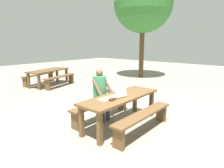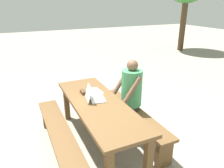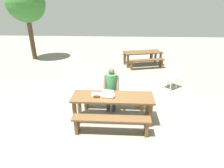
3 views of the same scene
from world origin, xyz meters
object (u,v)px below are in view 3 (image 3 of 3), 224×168
object	(u,v)px
tree_right	(26,4)
person_seated	(111,86)
laptop	(108,95)
plastic_chair	(172,76)
picnic_table_mid	(143,54)
small_pouch	(97,96)
picnic_table_front	(113,100)

from	to	relation	value
tree_right	person_seated	bearing A→B (deg)	-48.36
laptop	person_seated	world-z (taller)	person_seated
person_seated	plastic_chair	xyz separation A→B (m)	(2.22, 1.75, -0.30)
picnic_table_mid	tree_right	distance (m)	6.85
person_seated	picnic_table_mid	world-z (taller)	person_seated
small_pouch	tree_right	world-z (taller)	tree_right
person_seated	picnic_table_mid	bearing A→B (deg)	73.54
small_pouch	laptop	bearing A→B (deg)	12.36
picnic_table_front	laptop	world-z (taller)	laptop
small_pouch	plastic_chair	world-z (taller)	plastic_chair
person_seated	plastic_chair	distance (m)	2.84
picnic_table_mid	plastic_chair	bearing A→B (deg)	-88.98
tree_right	small_pouch	bearing A→B (deg)	-53.65
laptop	picnic_table_mid	xyz separation A→B (m)	(1.42, 5.28, -0.16)
picnic_table_mid	person_seated	bearing A→B (deg)	-121.51
laptop	plastic_chair	bearing A→B (deg)	-124.02
plastic_chair	picnic_table_mid	xyz separation A→B (m)	(-0.84, 2.92, 0.15)
plastic_chair	picnic_table_front	bearing A→B (deg)	-84.38
laptop	picnic_table_mid	size ratio (longest dim) A/B	0.16
laptop	person_seated	distance (m)	0.62
tree_right	plastic_chair	bearing A→B (deg)	-28.08
picnic_table_front	person_seated	size ratio (longest dim) A/B	1.67
person_seated	plastic_chair	bearing A→B (deg)	38.19
picnic_table_mid	picnic_table_front	bearing A→B (deg)	-119.02
picnic_table_mid	laptop	bearing A→B (deg)	-120.11
picnic_table_front	laptop	xyz separation A→B (m)	(-0.11, -0.02, 0.16)
laptop	plastic_chair	size ratio (longest dim) A/B	0.38
plastic_chair	tree_right	xyz separation A→B (m)	(-7.18, 3.83, 2.59)
plastic_chair	laptop	bearing A→B (deg)	-85.57
person_seated	plastic_chair	size ratio (longest dim) A/B	1.45
picnic_table_front	laptop	distance (m)	0.20
small_pouch	plastic_chair	size ratio (longest dim) A/B	0.17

